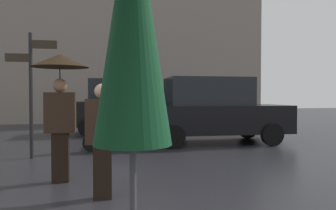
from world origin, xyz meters
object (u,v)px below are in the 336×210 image
Objects in this scene: street_signpost at (31,82)px; parked_car_right at (212,110)px; folded_patio_umbrella_near at (132,33)px; parked_scooter at (111,129)px; pedestrian_with_umbrella at (60,86)px; pedestrian_with_bag at (104,134)px; parked_car_left at (125,106)px.

parked_car_right is at bearing 18.48° from street_signpost.
parked_scooter is (-0.11, 6.44, -1.14)m from folded_patio_umbrella_near.
pedestrian_with_umbrella reaches higher than pedestrian_with_bag.
pedestrian_with_umbrella is 2.35m from street_signpost.
pedestrian_with_umbrella reaches higher than parked_car_left.
street_signpost is (-4.63, -1.55, 0.73)m from parked_car_right.
parked_car_right is (3.70, 3.70, -0.59)m from pedestrian_with_umbrella.
street_signpost is (-0.93, 2.15, 0.14)m from pedestrian_with_umbrella.
folded_patio_umbrella_near is 7.93m from parked_car_right.
parked_car_left is 1.48× the size of street_signpost.
parked_car_right is at bearing 69.28° from folded_patio_umbrella_near.
folded_patio_umbrella_near is 6.12m from street_signpost.
parked_car_left is (1.30, 6.55, -0.55)m from pedestrian_with_umbrella.
folded_patio_umbrella_near is at bearing 85.84° from pedestrian_with_bag.
street_signpost is (-1.73, -0.61, 1.12)m from parked_scooter.
pedestrian_with_umbrella is at bearing -66.65° from street_signpost.
pedestrian_with_umbrella is 1.32× the size of pedestrian_with_bag.
parked_car_right reaches higher than parked_scooter.
pedestrian_with_umbrella is 1.36× the size of parked_scooter.
pedestrian_with_bag is at bearing -73.56° from pedestrian_with_umbrella.
parked_car_right is (2.41, -2.85, -0.04)m from parked_car_left.
parked_scooter is at bearing 54.45° from pedestrian_with_umbrella.
street_signpost is at bearing 178.60° from parked_scooter.
folded_patio_umbrella_near is 1.60× the size of pedestrian_with_bag.
pedestrian_with_bag is at bearing -112.33° from parked_scooter.
street_signpost is (-1.63, 3.12, 0.81)m from pedestrian_with_bag.
parked_scooter is (0.10, 3.73, -0.32)m from pedestrian_with_bag.
pedestrian_with_umbrella is at bearing -62.84° from pedestrian_with_bag.
parked_car_left is (0.49, 3.79, 0.43)m from parked_scooter.
pedestrian_with_bag is (0.70, -0.97, -0.67)m from pedestrian_with_umbrella.
pedestrian_with_umbrella is 6.70m from parked_car_left.
parked_car_right is (2.79, 7.38, -0.75)m from folded_patio_umbrella_near.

